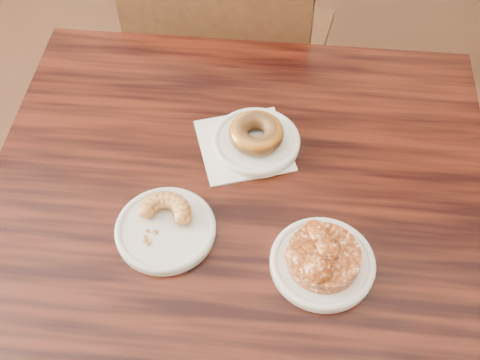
% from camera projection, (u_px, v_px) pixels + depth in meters
% --- Properties ---
extents(cafe_table, '(0.98, 0.98, 0.75)m').
position_uv_depth(cafe_table, '(238.00, 309.00, 1.31)').
color(cafe_table, black).
rests_on(cafe_table, floor).
extents(chair_far, '(0.54, 0.54, 0.90)m').
position_uv_depth(chair_far, '(238.00, 50.00, 1.71)').
color(chair_far, black).
rests_on(chair_far, floor).
extents(napkin, '(0.21, 0.21, 0.00)m').
position_uv_depth(napkin, '(244.00, 145.00, 1.10)').
color(napkin, white).
rests_on(napkin, cafe_table).
extents(plate_donut, '(0.16, 0.16, 0.01)m').
position_uv_depth(plate_donut, '(256.00, 142.00, 1.09)').
color(plate_donut, white).
rests_on(plate_donut, napkin).
extents(plate_cruller, '(0.17, 0.17, 0.01)m').
position_uv_depth(plate_cruller, '(166.00, 230.00, 0.98)').
color(plate_cruller, silver).
rests_on(plate_cruller, cafe_table).
extents(plate_fritter, '(0.17, 0.17, 0.01)m').
position_uv_depth(plate_fritter, '(322.00, 263.00, 0.95)').
color(plate_fritter, white).
rests_on(plate_fritter, cafe_table).
extents(glazed_donut, '(0.10, 0.10, 0.03)m').
position_uv_depth(glazed_donut, '(256.00, 133.00, 1.08)').
color(glazed_donut, '#8D5214').
rests_on(glazed_donut, plate_donut).
extents(apple_fritter, '(0.16, 0.16, 0.04)m').
position_uv_depth(apple_fritter, '(324.00, 255.00, 0.93)').
color(apple_fritter, '#411807').
rests_on(apple_fritter, plate_fritter).
extents(cruller_fragment, '(0.10, 0.10, 0.03)m').
position_uv_depth(cruller_fragment, '(164.00, 223.00, 0.97)').
color(cruller_fragment, brown).
rests_on(cruller_fragment, plate_cruller).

